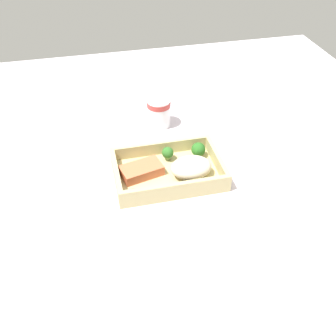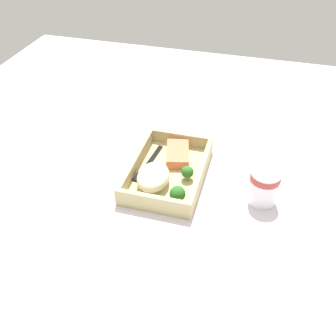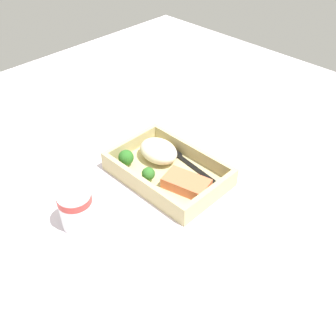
# 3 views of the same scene
# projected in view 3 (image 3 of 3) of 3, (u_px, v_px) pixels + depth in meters

# --- Properties ---
(ground_plane) EXTENTS (1.60, 1.60, 0.02)m
(ground_plane) POSITION_uv_depth(u_px,v_px,m) (168.00, 180.00, 0.94)
(ground_plane) COLOR silver
(takeout_tray) EXTENTS (0.27, 0.18, 0.01)m
(takeout_tray) POSITION_uv_depth(u_px,v_px,m) (168.00, 175.00, 0.93)
(takeout_tray) COLOR tan
(takeout_tray) RESTS_ON ground_plane
(tray_rim) EXTENTS (0.27, 0.18, 0.04)m
(tray_rim) POSITION_uv_depth(u_px,v_px,m) (168.00, 167.00, 0.92)
(tray_rim) COLOR tan
(tray_rim) RESTS_ON takeout_tray
(salmon_fillet) EXTENTS (0.11, 0.08, 0.03)m
(salmon_fillet) POSITION_uv_depth(u_px,v_px,m) (186.00, 184.00, 0.88)
(salmon_fillet) COLOR #D96A44
(salmon_fillet) RESTS_ON takeout_tray
(mashed_potatoes) EXTENTS (0.10, 0.08, 0.05)m
(mashed_potatoes) POSITION_uv_depth(u_px,v_px,m) (158.00, 151.00, 0.95)
(mashed_potatoes) COLOR beige
(mashed_potatoes) RESTS_ON takeout_tray
(broccoli_floret_1) EXTENTS (0.03, 0.03, 0.04)m
(broccoli_floret_1) POSITION_uv_depth(u_px,v_px,m) (148.00, 174.00, 0.89)
(broccoli_floret_1) COLOR #79A059
(broccoli_floret_1) RESTS_ON takeout_tray
(broccoli_floret_2) EXTENTS (0.04, 0.04, 0.04)m
(broccoli_floret_2) POSITION_uv_depth(u_px,v_px,m) (126.00, 158.00, 0.94)
(broccoli_floret_2) COLOR #7C9E57
(broccoli_floret_2) RESTS_ON takeout_tray
(fork) EXTENTS (0.16, 0.03, 0.00)m
(fork) POSITION_uv_depth(u_px,v_px,m) (188.00, 163.00, 0.95)
(fork) COLOR black
(fork) RESTS_ON takeout_tray
(paper_cup) EXTENTS (0.07, 0.07, 0.08)m
(paper_cup) POSITION_uv_depth(u_px,v_px,m) (76.00, 208.00, 0.79)
(paper_cup) COLOR white
(paper_cup) RESTS_ON ground_plane
(receipt_slip) EXTENTS (0.13, 0.14, 0.00)m
(receipt_slip) POSITION_uv_depth(u_px,v_px,m) (100.00, 140.00, 1.05)
(receipt_slip) COLOR white
(receipt_slip) RESTS_ON ground_plane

